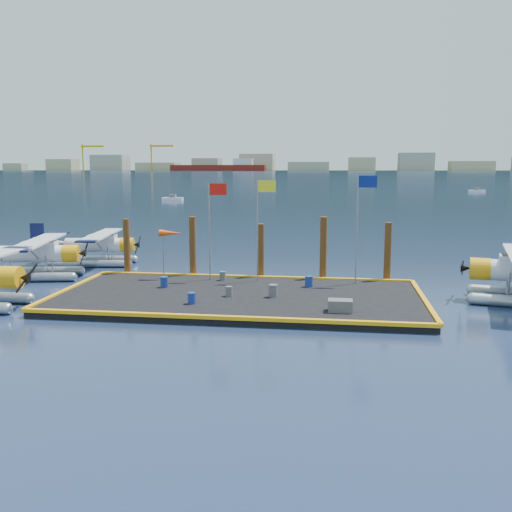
{
  "coord_description": "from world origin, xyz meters",
  "views": [
    {
      "loc": [
        5.23,
        -30.57,
        7.46
      ],
      "look_at": [
        0.66,
        2.0,
        2.25
      ],
      "focal_mm": 40.0,
      "sensor_mm": 36.0,
      "label": 1
    }
  ],
  "objects": [
    {
      "name": "ground",
      "position": [
        0.0,
        0.0,
        0.0
      ],
      "size": [
        4000.0,
        4000.0,
        0.0
      ],
      "primitive_type": "plane",
      "color": "#162444",
      "rests_on": "ground"
    },
    {
      "name": "dock",
      "position": [
        0.0,
        0.0,
        0.2
      ],
      "size": [
        20.0,
        10.0,
        0.4
      ],
      "primitive_type": "cube",
      "color": "black",
      "rests_on": "ground"
    },
    {
      "name": "dock_bumpers",
      "position": [
        0.0,
        0.0,
        0.49
      ],
      "size": [
        20.25,
        10.25,
        0.18
      ],
      "primitive_type": null,
      "color": "#EDA10D",
      "rests_on": "dock"
    },
    {
      "name": "far_backdrop",
      "position": [
        239.91,
        1737.52,
        9.45
      ],
      "size": [
        3050.0,
        2050.0,
        810.0
      ],
      "color": "black",
      "rests_on": "ground"
    },
    {
      "name": "seaplane_b",
      "position": [
        -14.62,
        4.46,
        1.5
      ],
      "size": [
        8.96,
        9.75,
        3.45
      ],
      "rotation": [
        0.0,
        0.0,
        -1.36
      ],
      "color": "#979EA4",
      "rests_on": "ground"
    },
    {
      "name": "seaplane_c",
      "position": [
        -12.59,
        10.07,
        1.39
      ],
      "size": [
        8.23,
        9.05,
        3.2
      ],
      "rotation": [
        0.0,
        0.0,
        -1.43
      ],
      "color": "#979EA4",
      "rests_on": "ground"
    },
    {
      "name": "drum_0",
      "position": [
        -4.67,
        1.18,
        0.71
      ],
      "size": [
        0.45,
        0.45,
        0.63
      ],
      "primitive_type": "cylinder",
      "color": "navy",
      "rests_on": "dock"
    },
    {
      "name": "drum_1",
      "position": [
        -0.46,
        -0.6,
        0.68
      ],
      "size": [
        0.39,
        0.39,
        0.55
      ],
      "primitive_type": "cylinder",
      "color": "#505155",
      "rests_on": "dock"
    },
    {
      "name": "drum_2",
      "position": [
        1.95,
        -0.45,
        0.75
      ],
      "size": [
        0.49,
        0.49,
        0.69
      ],
      "primitive_type": "cylinder",
      "color": "#505155",
      "rests_on": "dock"
    },
    {
      "name": "drum_3",
      "position": [
        -2.06,
        -2.55,
        0.69
      ],
      "size": [
        0.42,
        0.42,
        0.59
      ],
      "primitive_type": "cylinder",
      "color": "navy",
      "rests_on": "dock"
    },
    {
      "name": "drum_4",
      "position": [
        3.75,
        2.49,
        0.72
      ],
      "size": [
        0.46,
        0.46,
        0.64
      ],
      "primitive_type": "cylinder",
      "color": "navy",
      "rests_on": "dock"
    },
    {
      "name": "drum_5",
      "position": [
        -1.68,
        3.72,
        0.68
      ],
      "size": [
        0.39,
        0.39,
        0.55
      ],
      "primitive_type": "cylinder",
      "color": "#505155",
      "rests_on": "dock"
    },
    {
      "name": "crate",
      "position": [
        5.55,
        -3.09,
        0.7
      ],
      "size": [
        1.18,
        0.79,
        0.59
      ],
      "primitive_type": "cube",
      "color": "#505155",
      "rests_on": "dock"
    },
    {
      "name": "flagpole_red",
      "position": [
        -2.29,
        3.8,
        4.4
      ],
      "size": [
        1.14,
        0.08,
        6.0
      ],
      "color": "gray",
      "rests_on": "dock"
    },
    {
      "name": "flagpole_yellow",
      "position": [
        0.7,
        3.8,
        4.51
      ],
      "size": [
        1.14,
        0.08,
        6.2
      ],
      "color": "gray",
      "rests_on": "dock"
    },
    {
      "name": "flagpole_blue",
      "position": [
        6.7,
        3.8,
        4.69
      ],
      "size": [
        1.14,
        0.08,
        6.5
      ],
      "color": "gray",
      "rests_on": "dock"
    },
    {
      "name": "windsock",
      "position": [
        -5.03,
        3.8,
        3.23
      ],
      "size": [
        1.4,
        0.44,
        3.12
      ],
      "color": "gray",
      "rests_on": "dock"
    },
    {
      "name": "piling_0",
      "position": [
        -8.5,
        5.4,
        2.0
      ],
      "size": [
        0.44,
        0.44,
        4.0
      ],
      "primitive_type": "cylinder",
      "color": "#482914",
      "rests_on": "ground"
    },
    {
      "name": "piling_1",
      "position": [
        -4.0,
        5.4,
        2.1
      ],
      "size": [
        0.44,
        0.44,
        4.2
      ],
      "primitive_type": "cylinder",
      "color": "#482914",
      "rests_on": "ground"
    },
    {
      "name": "piling_2",
      "position": [
        0.5,
        5.4,
        1.9
      ],
      "size": [
        0.44,
        0.44,
        3.8
      ],
      "primitive_type": "cylinder",
      "color": "#482914",
      "rests_on": "ground"
    },
    {
      "name": "piling_3",
      "position": [
        4.5,
        5.4,
        2.15
      ],
      "size": [
        0.44,
        0.44,
        4.3
      ],
      "primitive_type": "cylinder",
      "color": "#482914",
      "rests_on": "ground"
    },
    {
      "name": "piling_4",
      "position": [
        8.5,
        5.4,
        2.0
      ],
      "size": [
        0.44,
        0.44,
        4.0
      ],
      "primitive_type": "cylinder",
      "color": "#482914",
      "rests_on": "ground"
    }
  ]
}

